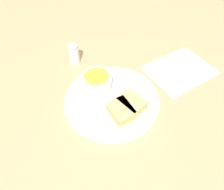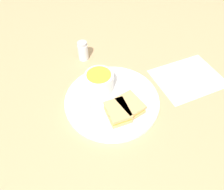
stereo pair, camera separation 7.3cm
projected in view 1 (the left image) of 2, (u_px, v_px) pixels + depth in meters
name	position (u px, v px, depth m)	size (l,w,h in m)	color
ground_plane	(112.00, 102.00, 0.76)	(2.40, 2.40, 0.00)	tan
plate	(112.00, 100.00, 0.75)	(0.32, 0.32, 0.02)	white
soup_bowl	(97.00, 82.00, 0.75)	(0.10, 0.10, 0.06)	white
spoon	(88.00, 108.00, 0.71)	(0.10, 0.06, 0.01)	silver
sandwich_half_near	(121.00, 111.00, 0.69)	(0.10, 0.09, 0.03)	tan
sandwich_half_far	(132.00, 103.00, 0.71)	(0.09, 0.07, 0.03)	tan
salt_shaker	(74.00, 54.00, 0.87)	(0.04, 0.04, 0.08)	silver
menu_sheet	(180.00, 70.00, 0.86)	(0.26, 0.29, 0.00)	white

